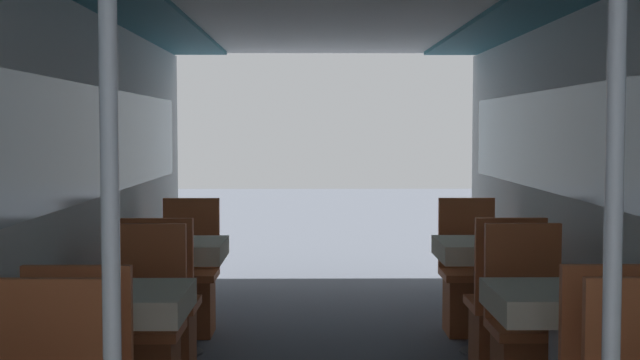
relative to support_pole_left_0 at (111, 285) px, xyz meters
The scene contains 14 objects.
wall_left 2.06m from the support_pole_left_0, 111.25° to the left, with size 0.05×8.18×2.14m.
wall_right 2.81m from the support_pole_left_0, 43.19° to the left, with size 0.05×8.18×2.14m.
support_pole_left_0 is the anchor object (origin of this frame).
dining_table_left_1 1.82m from the support_pole_left_0, 101.62° to the left, with size 0.63×0.63×0.74m.
chair_left_far_1 2.45m from the support_pole_left_0, 98.82° to the left, with size 0.41×0.41×0.96m.
dining_table_left_2 3.51m from the support_pole_left_0, 95.87° to the left, with size 0.63×0.63×0.74m.
chair_left_near_2 3.03m from the support_pole_left_0, 97.00° to the left, with size 0.41×0.41×0.96m.
chair_left_far_2 4.12m from the support_pole_left_0, 95.06° to the left, with size 0.41×0.41×0.96m.
support_pole_right_0 1.30m from the support_pole_left_0, ahead, with size 0.05×0.05×2.14m.
dining_table_right_1 2.44m from the support_pole_left_0, 46.29° to the left, with size 0.63×0.63×0.74m.
chair_right_far_1 2.94m from the support_pole_left_0, 54.19° to the left, with size 0.41×0.41×0.96m.
dining_table_right_2 3.87m from the support_pole_left_0, 64.45° to the left, with size 0.63×0.63×0.74m.
chair_right_near_2 3.43m from the support_pole_left_0, 60.28° to the left, with size 0.41×0.41×0.96m.
chair_right_far_2 4.43m from the support_pole_left_0, 67.65° to the left, with size 0.41×0.41×0.96m.
Camera 1 is at (-0.13, -1.52, 1.47)m, focal length 50.00 mm.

